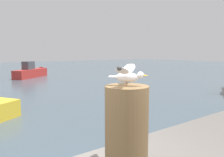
# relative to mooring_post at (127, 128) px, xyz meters

# --- Properties ---
(mooring_post) EXTENTS (0.44, 0.44, 0.86)m
(mooring_post) POSITION_rel_mooring_post_xyz_m (0.00, 0.00, 0.00)
(mooring_post) COLOR brown
(mooring_post) RESTS_ON harbor_quay
(seagull) EXTENTS (0.56, 0.49, 0.22)m
(seagull) POSITION_rel_mooring_post_xyz_m (0.00, -0.00, 0.55)
(seagull) COLOR tan
(seagull) RESTS_ON mooring_post
(boat_red) EXTENTS (4.61, 4.05, 1.66)m
(boat_red) POSITION_rel_mooring_post_xyz_m (5.31, 21.28, -1.23)
(boat_red) COLOR #B72D28
(boat_red) RESTS_ON ground_plane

